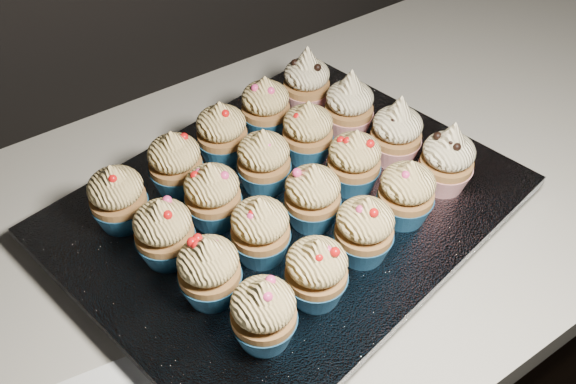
# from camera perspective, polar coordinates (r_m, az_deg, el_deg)

# --- Properties ---
(worktop) EXTENTS (2.44, 0.64, 0.04)m
(worktop) POSITION_cam_1_polar(r_m,az_deg,el_deg) (0.75, -12.16, -7.60)
(worktop) COLOR beige
(worktop) RESTS_ON cabinet
(baking_tray) EXTENTS (0.52, 0.43, 0.02)m
(baking_tray) POSITION_cam_1_polar(r_m,az_deg,el_deg) (0.76, -0.00, -2.11)
(baking_tray) COLOR black
(baking_tray) RESTS_ON worktop
(foil_lining) EXTENTS (0.56, 0.47, 0.01)m
(foil_lining) POSITION_cam_1_polar(r_m,az_deg,el_deg) (0.75, -0.00, -1.21)
(foil_lining) COLOR silver
(foil_lining) RESTS_ON baking_tray
(cupcake_0) EXTENTS (0.06, 0.06, 0.08)m
(cupcake_0) POSITION_cam_1_polar(r_m,az_deg,el_deg) (0.60, -2.19, -10.73)
(cupcake_0) COLOR navy
(cupcake_0) RESTS_ON foil_lining
(cupcake_1) EXTENTS (0.06, 0.06, 0.08)m
(cupcake_1) POSITION_cam_1_polar(r_m,az_deg,el_deg) (0.63, 2.54, -7.09)
(cupcake_1) COLOR navy
(cupcake_1) RESTS_ON foil_lining
(cupcake_2) EXTENTS (0.06, 0.06, 0.08)m
(cupcake_2) POSITION_cam_1_polar(r_m,az_deg,el_deg) (0.67, 6.79, -3.34)
(cupcake_2) COLOR navy
(cupcake_2) RESTS_ON foil_lining
(cupcake_3) EXTENTS (0.06, 0.06, 0.08)m
(cupcake_3) POSITION_cam_1_polar(r_m,az_deg,el_deg) (0.71, 10.48, -0.07)
(cupcake_3) COLOR navy
(cupcake_3) RESTS_ON foil_lining
(cupcake_4) EXTENTS (0.06, 0.06, 0.10)m
(cupcake_4) POSITION_cam_1_polar(r_m,az_deg,el_deg) (0.76, 13.97, 2.79)
(cupcake_4) COLOR #A9171D
(cupcake_4) RESTS_ON foil_lining
(cupcake_5) EXTENTS (0.06, 0.06, 0.08)m
(cupcake_5) POSITION_cam_1_polar(r_m,az_deg,el_deg) (0.63, -7.02, -6.95)
(cupcake_5) COLOR navy
(cupcake_5) RESTS_ON foil_lining
(cupcake_6) EXTENTS (0.06, 0.06, 0.08)m
(cupcake_6) POSITION_cam_1_polar(r_m,az_deg,el_deg) (0.66, -2.48, -3.39)
(cupcake_6) COLOR navy
(cupcake_6) RESTS_ON foil_lining
(cupcake_7) EXTENTS (0.06, 0.06, 0.08)m
(cupcake_7) POSITION_cam_1_polar(r_m,az_deg,el_deg) (0.70, 2.19, -0.38)
(cupcake_7) COLOR navy
(cupcake_7) RESTS_ON foil_lining
(cupcake_8) EXTENTS (0.06, 0.06, 0.08)m
(cupcake_8) POSITION_cam_1_polar(r_m,az_deg,el_deg) (0.74, 5.89, 2.70)
(cupcake_8) COLOR navy
(cupcake_8) RESTS_ON foil_lining
(cupcake_9) EXTENTS (0.06, 0.06, 0.10)m
(cupcake_9) POSITION_cam_1_polar(r_m,az_deg,el_deg) (0.78, 9.62, 5.20)
(cupcake_9) COLOR #A9171D
(cupcake_9) RESTS_ON foil_lining
(cupcake_10) EXTENTS (0.06, 0.06, 0.08)m
(cupcake_10) POSITION_cam_1_polar(r_m,az_deg,el_deg) (0.67, -10.95, -3.51)
(cupcake_10) COLOR navy
(cupcake_10) RESTS_ON foil_lining
(cupcake_11) EXTENTS (0.06, 0.06, 0.08)m
(cupcake_11) POSITION_cam_1_polar(r_m,az_deg,el_deg) (0.70, -6.71, -0.27)
(cupcake_11) COLOR navy
(cupcake_11) RESTS_ON foil_lining
(cupcake_12) EXTENTS (0.06, 0.06, 0.08)m
(cupcake_12) POSITION_cam_1_polar(r_m,az_deg,el_deg) (0.74, -2.16, 2.77)
(cupcake_12) COLOR navy
(cupcake_12) RESTS_ON foil_lining
(cupcake_13) EXTENTS (0.06, 0.06, 0.08)m
(cupcake_13) POSITION_cam_1_polar(r_m,az_deg,el_deg) (0.78, 1.76, 5.30)
(cupcake_13) COLOR navy
(cupcake_13) RESTS_ON foil_lining
(cupcake_14) EXTENTS (0.06, 0.06, 0.10)m
(cupcake_14) POSITION_cam_1_polar(r_m,az_deg,el_deg) (0.82, 5.46, 7.60)
(cupcake_14) COLOR #A9171D
(cupcake_14) RESTS_ON foil_lining
(cupcake_15) EXTENTS (0.06, 0.06, 0.08)m
(cupcake_15) POSITION_cam_1_polar(r_m,az_deg,el_deg) (0.72, -14.90, -0.46)
(cupcake_15) COLOR navy
(cupcake_15) RESTS_ON foil_lining
(cupcake_16) EXTENTS (0.06, 0.06, 0.08)m
(cupcake_16) POSITION_cam_1_polar(r_m,az_deg,el_deg) (0.75, -9.99, 2.55)
(cupcake_16) COLOR navy
(cupcake_16) RESTS_ON foil_lining
(cupcake_17) EXTENTS (0.06, 0.06, 0.08)m
(cupcake_17) POSITION_cam_1_polar(r_m,az_deg,el_deg) (0.78, -5.89, 5.23)
(cupcake_17) COLOR navy
(cupcake_17) RESTS_ON foil_lining
(cupcake_18) EXTENTS (0.06, 0.06, 0.08)m
(cupcake_18) POSITION_cam_1_polar(r_m,az_deg,el_deg) (0.82, -2.00, 7.53)
(cupcake_18) COLOR navy
(cupcake_18) RESTS_ON foil_lining
(cupcake_19) EXTENTS (0.06, 0.06, 0.10)m
(cupcake_19) POSITION_cam_1_polar(r_m,az_deg,el_deg) (0.86, 1.66, 9.73)
(cupcake_19) COLOR #A9171D
(cupcake_19) RESTS_ON foil_lining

